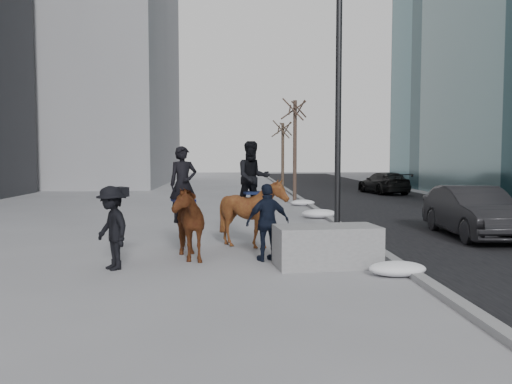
{
  "coord_description": "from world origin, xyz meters",
  "views": [
    {
      "loc": [
        -0.56,
        -11.86,
        2.41
      ],
      "look_at": [
        0.0,
        1.2,
        1.5
      ],
      "focal_mm": 38.0,
      "sensor_mm": 36.0,
      "label": 1
    }
  ],
  "objects_px": {
    "car_near": "(473,212)",
    "mounted_left": "(183,217)",
    "mounted_right": "(253,205)",
    "planter": "(327,246)"
  },
  "relations": [
    {
      "from": "planter",
      "to": "mounted_left",
      "type": "bearing_deg",
      "value": 161.63
    },
    {
      "from": "car_near",
      "to": "mounted_left",
      "type": "xyz_separation_m",
      "value": [
        -8.13,
        -2.84,
        0.23
      ]
    },
    {
      "from": "mounted_left",
      "to": "mounted_right",
      "type": "distance_m",
      "value": 2.15
    },
    {
      "from": "mounted_right",
      "to": "planter",
      "type": "bearing_deg",
      "value": -57.99
    },
    {
      "from": "planter",
      "to": "mounted_right",
      "type": "height_order",
      "value": "mounted_right"
    },
    {
      "from": "car_near",
      "to": "mounted_left",
      "type": "bearing_deg",
      "value": -158.96
    },
    {
      "from": "car_near",
      "to": "mounted_left",
      "type": "relative_size",
      "value": 1.73
    },
    {
      "from": "car_near",
      "to": "mounted_right",
      "type": "height_order",
      "value": "mounted_right"
    },
    {
      "from": "car_near",
      "to": "mounted_left",
      "type": "distance_m",
      "value": 8.62
    },
    {
      "from": "planter",
      "to": "car_near",
      "type": "bearing_deg",
      "value": 38.09
    }
  ]
}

